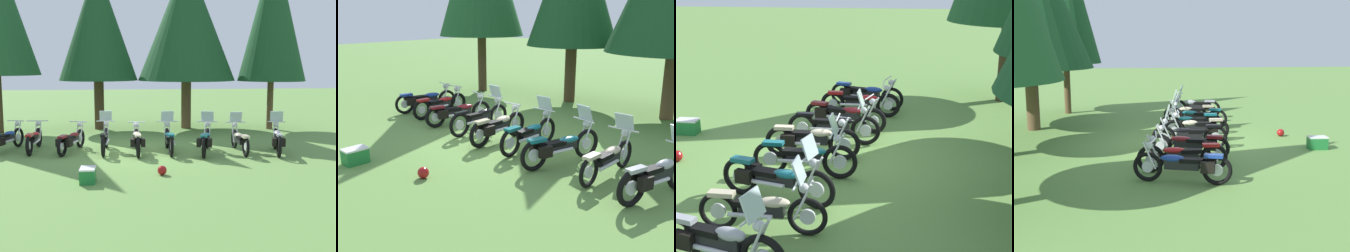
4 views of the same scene
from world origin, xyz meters
The scene contains 12 objects.
ground_plane centered at (0.00, 0.00, 0.00)m, with size 80.00×80.00×0.00m, color #608C42.
motorcycle_0 centered at (-4.56, 0.68, 0.45)m, with size 0.96×2.32×1.01m.
motorcycle_1 centered at (-3.58, 0.63, 0.44)m, with size 0.77×2.34×1.01m.
motorcycle_2 centered at (-2.27, 0.26, 0.43)m, with size 0.97×2.29×1.00m.
motorcycle_3 centered at (-1.11, 0.18, 0.47)m, with size 0.67×2.35×1.38m.
motorcycle_4 centered at (-0.01, -0.23, 0.46)m, with size 0.62×2.22×1.03m.
motorcycle_5 centered at (1.10, -0.15, 0.47)m, with size 0.74×2.24×1.38m.
motorcycle_6 centered at (2.32, -0.51, 0.48)m, with size 0.99×2.33×1.39m.
motorcycle_7 centered at (3.54, -0.41, 0.46)m, with size 0.76×2.23×1.35m.
motorcycle_8 centered at (4.76, -0.77, 0.48)m, with size 0.86×2.16×1.39m.
picnic_cooler centered at (-1.46, -3.79, 0.20)m, with size 0.41×0.59×0.39m.
dropped_helmet centered at (0.53, -3.24, 0.13)m, with size 0.26×0.26×0.26m, color maroon.
Camera 2 is at (7.33, -8.10, 3.53)m, focal length 42.20 mm.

